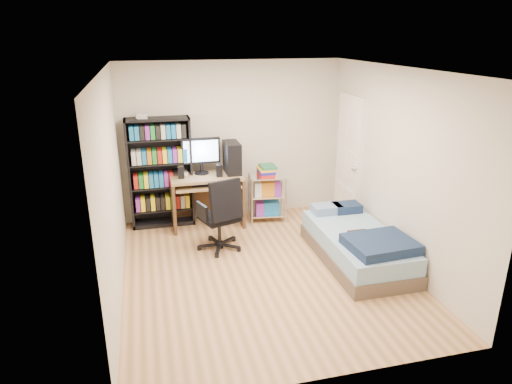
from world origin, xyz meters
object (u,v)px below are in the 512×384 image
object	(u,v)px
media_shelf	(161,172)
computer_desk	(213,179)
bed	(358,245)
office_chair	(221,227)

from	to	relation	value
media_shelf	computer_desk	distance (m)	0.81
media_shelf	bed	world-z (taller)	media_shelf
media_shelf	bed	bearing A→B (deg)	-37.62
computer_desk	office_chair	bearing A→B (deg)	-93.06
office_chair	computer_desk	bearing A→B (deg)	68.26
media_shelf	bed	distance (m)	3.14
computer_desk	bed	world-z (taller)	computer_desk
media_shelf	office_chair	world-z (taller)	media_shelf
media_shelf	office_chair	size ratio (longest dim) A/B	1.67
media_shelf	computer_desk	world-z (taller)	media_shelf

